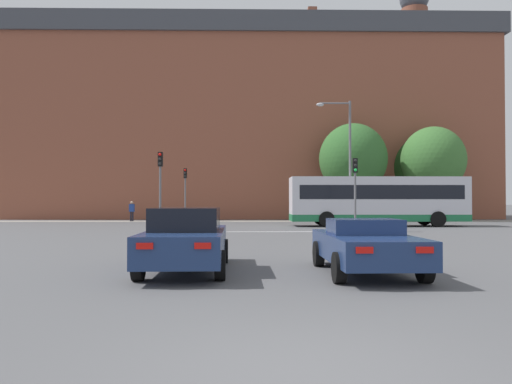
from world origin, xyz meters
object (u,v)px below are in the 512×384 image
at_px(bus_crossing_lead, 377,200).
at_px(pedestrian_waiting, 132,210).
at_px(street_lamp_junction, 345,151).
at_px(car_roadster_right, 365,245).
at_px(traffic_light_near_left, 160,178).
at_px(car_saloon_left, 186,239).
at_px(traffic_light_near_right, 355,182).
at_px(traffic_light_far_left, 185,186).

distance_m(bus_crossing_lead, pedestrian_waiting, 19.69).
bearing_deg(bus_crossing_lead, street_lamp_junction, 101.78).
relative_size(car_roadster_right, traffic_light_near_left, 1.00).
distance_m(car_saloon_left, bus_crossing_lead, 23.17).
height_order(car_saloon_left, street_lamp_junction, street_lamp_junction).
xyz_separation_m(street_lamp_junction, pedestrian_waiting, (-15.75, 8.42, -3.99)).
bearing_deg(traffic_light_near_right, car_saloon_left, -115.66).
xyz_separation_m(bus_crossing_lead, pedestrian_waiting, (-18.00, 7.95, -0.77)).
xyz_separation_m(car_roadster_right, traffic_light_near_right, (3.20, 15.84, 2.06)).
xyz_separation_m(car_roadster_right, pedestrian_waiting, (-12.13, 29.33, 0.31)).
bearing_deg(traffic_light_far_left, traffic_light_near_left, -88.91).
relative_size(traffic_light_far_left, pedestrian_waiting, 2.62).
relative_size(bus_crossing_lead, pedestrian_waiting, 6.96).
distance_m(traffic_light_near_left, pedestrian_waiting, 14.06).
bearing_deg(street_lamp_junction, car_roadster_right, -99.83).
bearing_deg(pedestrian_waiting, street_lamp_junction, -17.44).
distance_m(car_roadster_right, traffic_light_far_left, 30.30).
xyz_separation_m(car_roadster_right, traffic_light_near_left, (-7.53, 16.19, 2.28)).
bearing_deg(traffic_light_far_left, car_saloon_left, -82.80).
xyz_separation_m(car_roadster_right, traffic_light_far_left, (-7.78, 29.20, 2.24)).
height_order(traffic_light_far_left, pedestrian_waiting, traffic_light_far_left).
relative_size(car_roadster_right, traffic_light_far_left, 1.01).
bearing_deg(traffic_light_far_left, car_roadster_right, -75.08).
xyz_separation_m(car_saloon_left, street_lamp_junction, (7.78, 20.40, 4.18)).
relative_size(car_roadster_right, pedestrian_waiting, 2.65).
bearing_deg(traffic_light_near_left, car_roadster_right, -65.06).
height_order(bus_crossing_lead, traffic_light_near_left, traffic_light_near_left).
xyz_separation_m(car_saloon_left, traffic_light_near_left, (-3.37, 15.68, 2.16)).
relative_size(car_roadster_right, bus_crossing_lead, 0.38).
height_order(car_saloon_left, pedestrian_waiting, pedestrian_waiting).
relative_size(street_lamp_junction, pedestrian_waiting, 4.97).
distance_m(car_saloon_left, traffic_light_near_right, 17.11).
bearing_deg(traffic_light_near_left, traffic_light_near_right, -1.91).
xyz_separation_m(traffic_light_near_right, pedestrian_waiting, (-15.34, 13.50, -1.75)).
distance_m(car_roadster_right, traffic_light_near_right, 16.29).
bearing_deg(street_lamp_junction, car_saloon_left, -110.87).
height_order(car_roadster_right, street_lamp_junction, street_lamp_junction).
relative_size(traffic_light_far_left, traffic_light_near_left, 0.99).
relative_size(bus_crossing_lead, street_lamp_junction, 1.40).
bearing_deg(pedestrian_waiting, traffic_light_far_left, 8.95).
height_order(bus_crossing_lead, street_lamp_junction, street_lamp_junction).
xyz_separation_m(traffic_light_near_left, pedestrian_waiting, (-4.60, 13.14, -1.97)).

